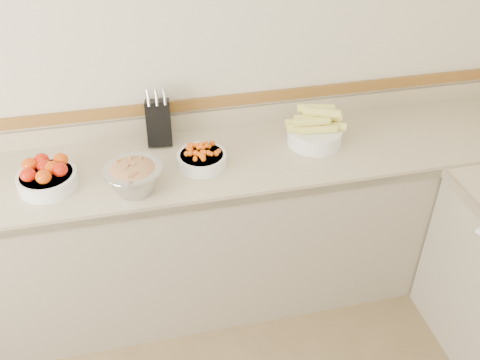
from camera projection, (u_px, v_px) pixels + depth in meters
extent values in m
plane|color=beige|center=(141.00, 63.00, 2.60)|extent=(4.00, 0.00, 4.00)
cube|color=#C0B18B|center=(155.00, 171.00, 2.59)|extent=(4.00, 0.65, 0.04)
cube|color=gray|center=(163.00, 239.00, 2.86)|extent=(4.00, 0.63, 0.86)
cube|color=gray|center=(162.00, 211.00, 2.34)|extent=(4.00, 0.02, 0.04)
cube|color=#C0B18B|center=(148.00, 126.00, 2.80)|extent=(4.00, 0.02, 0.10)
cube|color=brown|center=(146.00, 109.00, 2.74)|extent=(4.00, 0.02, 0.06)
cube|color=black|center=(159.00, 123.00, 2.70)|extent=(0.14, 0.16, 0.24)
cylinder|color=silver|center=(148.00, 100.00, 2.59)|extent=(0.02, 0.03, 0.06)
cylinder|color=silver|center=(157.00, 100.00, 2.59)|extent=(0.02, 0.03, 0.06)
cylinder|color=silver|center=(165.00, 99.00, 2.60)|extent=(0.02, 0.03, 0.06)
cylinder|color=silver|center=(148.00, 98.00, 2.60)|extent=(0.02, 0.03, 0.06)
cylinder|color=silver|center=(156.00, 97.00, 2.61)|extent=(0.02, 0.03, 0.06)
cylinder|color=silver|center=(164.00, 96.00, 2.62)|extent=(0.02, 0.03, 0.06)
cylinder|color=silver|center=(148.00, 96.00, 2.62)|extent=(0.02, 0.03, 0.06)
cylinder|color=silver|center=(156.00, 95.00, 2.63)|extent=(0.02, 0.03, 0.06)
cylinder|color=silver|center=(164.00, 94.00, 2.64)|extent=(0.02, 0.03, 0.06)
cylinder|color=white|center=(48.00, 180.00, 2.43)|extent=(0.27, 0.27, 0.07)
torus|color=white|center=(46.00, 175.00, 2.42)|extent=(0.27, 0.27, 0.01)
cylinder|color=white|center=(46.00, 175.00, 2.42)|extent=(0.24, 0.24, 0.01)
ellipsoid|color=red|center=(28.00, 175.00, 2.35)|extent=(0.07, 0.07, 0.06)
ellipsoid|color=#E94808|center=(43.00, 177.00, 2.34)|extent=(0.07, 0.07, 0.06)
ellipsoid|color=red|center=(60.00, 170.00, 2.39)|extent=(0.07, 0.07, 0.06)
ellipsoid|color=#E94808|center=(30.00, 165.00, 2.42)|extent=(0.07, 0.07, 0.06)
ellipsoid|color=red|center=(45.00, 167.00, 2.41)|extent=(0.07, 0.07, 0.06)
ellipsoid|color=#E94808|center=(61.00, 160.00, 2.45)|extent=(0.07, 0.07, 0.06)
ellipsoid|color=red|center=(41.00, 160.00, 2.45)|extent=(0.07, 0.07, 0.06)
ellipsoid|color=#E94808|center=(52.00, 168.00, 2.40)|extent=(0.07, 0.07, 0.06)
cylinder|color=white|center=(202.00, 160.00, 2.58)|extent=(0.24, 0.24, 0.06)
torus|color=white|center=(202.00, 155.00, 2.56)|extent=(0.24, 0.24, 0.01)
cylinder|color=white|center=(202.00, 155.00, 2.56)|extent=(0.21, 0.21, 0.01)
sphere|color=#F25A08|center=(219.00, 151.00, 2.55)|extent=(0.03, 0.03, 0.03)
sphere|color=#F25A08|center=(209.00, 143.00, 2.59)|extent=(0.03, 0.03, 0.03)
sphere|color=#F25A08|center=(192.00, 150.00, 2.53)|extent=(0.03, 0.03, 0.03)
sphere|color=#F25A08|center=(199.00, 154.00, 2.50)|extent=(0.03, 0.03, 0.03)
sphere|color=#F25A08|center=(199.00, 154.00, 2.50)|extent=(0.03, 0.03, 0.03)
sphere|color=#F25A08|center=(202.00, 142.00, 2.61)|extent=(0.03, 0.03, 0.03)
sphere|color=#F25A08|center=(207.00, 152.00, 2.51)|extent=(0.03, 0.03, 0.03)
sphere|color=#F25A08|center=(206.00, 146.00, 2.55)|extent=(0.03, 0.03, 0.03)
sphere|color=#F25A08|center=(189.00, 148.00, 2.56)|extent=(0.03, 0.03, 0.03)
sphere|color=#F25A08|center=(207.00, 156.00, 2.50)|extent=(0.03, 0.03, 0.03)
sphere|color=#F25A08|center=(198.00, 145.00, 2.56)|extent=(0.03, 0.03, 0.03)
sphere|color=#F25A08|center=(203.00, 143.00, 2.61)|extent=(0.03, 0.03, 0.03)
sphere|color=#F25A08|center=(216.00, 153.00, 2.53)|extent=(0.03, 0.03, 0.03)
sphere|color=#F25A08|center=(205.00, 149.00, 2.53)|extent=(0.03, 0.03, 0.03)
sphere|color=#F25A08|center=(201.00, 145.00, 2.53)|extent=(0.03, 0.03, 0.03)
sphere|color=#F25A08|center=(206.00, 150.00, 2.53)|extent=(0.03, 0.03, 0.03)
sphere|color=#F25A08|center=(203.00, 148.00, 2.53)|extent=(0.03, 0.03, 0.03)
sphere|color=#F25A08|center=(207.00, 144.00, 2.57)|extent=(0.03, 0.03, 0.03)
sphere|color=#F25A08|center=(187.00, 148.00, 2.57)|extent=(0.03, 0.03, 0.03)
sphere|color=#F25A08|center=(207.00, 146.00, 2.53)|extent=(0.03, 0.03, 0.03)
sphere|color=#F25A08|center=(206.00, 144.00, 2.58)|extent=(0.03, 0.03, 0.03)
sphere|color=#F25A08|center=(207.00, 148.00, 2.52)|extent=(0.03, 0.03, 0.03)
sphere|color=#F25A08|center=(201.00, 145.00, 2.56)|extent=(0.03, 0.03, 0.03)
sphere|color=#F25A08|center=(190.00, 157.00, 2.50)|extent=(0.03, 0.03, 0.03)
sphere|color=#F25A08|center=(209.00, 146.00, 2.54)|extent=(0.03, 0.03, 0.03)
sphere|color=#F25A08|center=(208.00, 146.00, 2.54)|extent=(0.03, 0.03, 0.03)
sphere|color=#F25A08|center=(195.00, 144.00, 2.58)|extent=(0.03, 0.03, 0.03)
sphere|color=#F25A08|center=(200.00, 156.00, 2.50)|extent=(0.03, 0.03, 0.03)
sphere|color=#F25A08|center=(207.00, 146.00, 2.53)|extent=(0.03, 0.03, 0.03)
sphere|color=#F25A08|center=(205.00, 143.00, 2.60)|extent=(0.03, 0.03, 0.03)
sphere|color=#F25A08|center=(211.00, 149.00, 2.54)|extent=(0.03, 0.03, 0.03)
sphere|color=#F25A08|center=(199.00, 145.00, 2.53)|extent=(0.03, 0.03, 0.03)
sphere|color=#F25A08|center=(203.00, 156.00, 2.49)|extent=(0.03, 0.03, 0.03)
cylinder|color=white|center=(315.00, 136.00, 2.74)|extent=(0.28, 0.28, 0.08)
torus|color=white|center=(315.00, 130.00, 2.71)|extent=(0.28, 0.28, 0.01)
cylinder|color=#F8ED67|center=(305.00, 128.00, 2.67)|extent=(0.19, 0.08, 0.04)
cylinder|color=#F8ED67|center=(318.00, 129.00, 2.67)|extent=(0.19, 0.06, 0.04)
cylinder|color=#F8ED67|center=(328.00, 125.00, 2.70)|extent=(0.19, 0.11, 0.04)
cylinder|color=#F8ED67|center=(304.00, 123.00, 2.72)|extent=(0.19, 0.08, 0.04)
cylinder|color=#F8ED67|center=(319.00, 120.00, 2.74)|extent=(0.19, 0.12, 0.04)
cylinder|color=#F8ED67|center=(313.00, 118.00, 2.67)|extent=(0.19, 0.07, 0.04)
cylinder|color=#F8ED67|center=(323.00, 116.00, 2.69)|extent=(0.19, 0.10, 0.04)
cylinder|color=#F8ED67|center=(316.00, 108.00, 2.67)|extent=(0.19, 0.09, 0.04)
cylinder|color=#F8ED67|center=(311.00, 122.00, 2.65)|extent=(0.19, 0.06, 0.04)
cylinder|color=#F8ED67|center=(322.00, 112.00, 2.64)|extent=(0.19, 0.12, 0.04)
cylinder|color=#B2B2BA|center=(134.00, 179.00, 2.39)|extent=(0.27, 0.27, 0.12)
torus|color=#B2B2BA|center=(133.00, 169.00, 2.36)|extent=(0.27, 0.27, 0.01)
ellipsoid|color=red|center=(133.00, 171.00, 2.37)|extent=(0.22, 0.22, 0.07)
cube|color=red|center=(127.00, 166.00, 2.33)|extent=(0.02, 0.02, 0.02)
cube|color=#93CD63|center=(125.00, 171.00, 2.32)|extent=(0.02, 0.02, 0.02)
cube|color=red|center=(133.00, 166.00, 2.34)|extent=(0.03, 0.03, 0.02)
cube|color=#93CD63|center=(134.00, 165.00, 2.35)|extent=(0.02, 0.02, 0.02)
cube|color=red|center=(136.00, 173.00, 2.31)|extent=(0.02, 0.02, 0.02)
cube|color=#93CD63|center=(130.00, 158.00, 2.39)|extent=(0.02, 0.02, 0.02)
cube|color=red|center=(118.00, 168.00, 2.36)|extent=(0.02, 0.02, 0.02)
cube|color=#93CD63|center=(131.00, 172.00, 2.32)|extent=(0.02, 0.02, 0.02)
cube|color=red|center=(128.00, 172.00, 2.32)|extent=(0.03, 0.03, 0.02)
cube|color=#93CD63|center=(120.00, 169.00, 2.34)|extent=(0.02, 0.02, 0.02)
cube|color=red|center=(117.00, 161.00, 2.38)|extent=(0.02, 0.02, 0.02)
cube|color=#93CD63|center=(140.00, 158.00, 2.40)|extent=(0.02, 0.02, 0.02)
cube|color=red|center=(130.00, 177.00, 2.29)|extent=(0.02, 0.02, 0.02)
cube|color=#93CD63|center=(143.00, 163.00, 2.38)|extent=(0.02, 0.02, 0.02)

